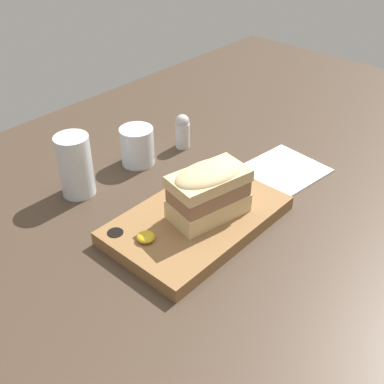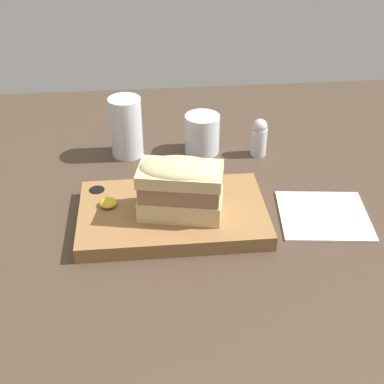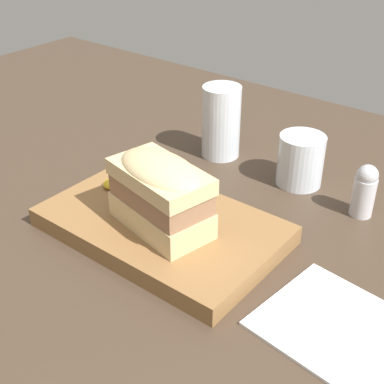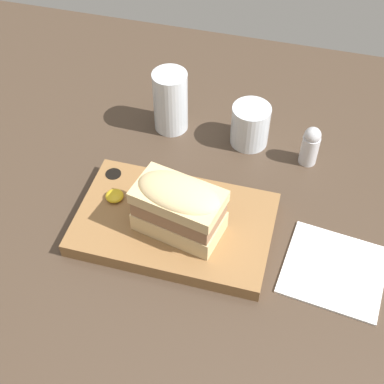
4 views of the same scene
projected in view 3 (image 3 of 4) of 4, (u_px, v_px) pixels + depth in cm
name	position (u px, v px, depth cm)	size (l,w,h in cm)	color
dining_table	(189.00, 253.00, 70.17)	(181.97, 115.92, 2.00)	#423326
serving_board	(161.00, 226.00, 71.28)	(31.21, 19.45, 2.68)	olive
sandwich	(161.00, 191.00, 66.36)	(14.55, 9.97, 9.82)	#DBBC84
mustard_dollop	(114.00, 184.00, 77.19)	(3.01, 3.01, 1.20)	gold
water_glass	(221.00, 126.00, 89.37)	(6.44, 6.44, 12.22)	silver
wine_glass	(300.00, 162.00, 81.89)	(7.06, 7.06, 8.02)	silver
napkin	(335.00, 325.00, 57.33)	(16.49, 15.76, 0.40)	white
salt_shaker	(365.00, 190.00, 74.09)	(3.18, 3.18, 7.88)	silver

